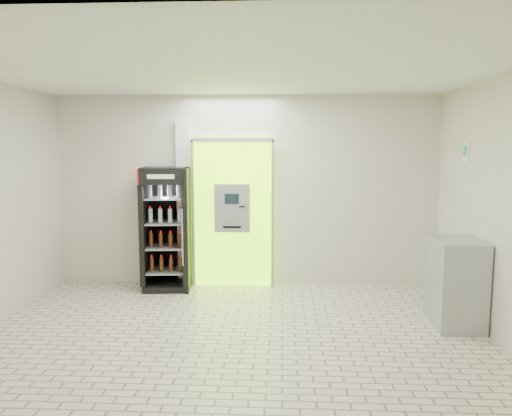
{
  "coord_description": "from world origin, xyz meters",
  "views": [
    {
      "loc": [
        0.57,
        -5.33,
        2.21
      ],
      "look_at": [
        0.23,
        1.2,
        1.39
      ],
      "focal_mm": 35.0,
      "sensor_mm": 36.0,
      "label": 1
    }
  ],
  "objects": [
    {
      "name": "ground",
      "position": [
        0.0,
        0.0,
        0.0
      ],
      "size": [
        6.0,
        6.0,
        0.0
      ],
      "primitive_type": "plane",
      "color": "beige",
      "rests_on": "ground"
    },
    {
      "name": "room_shell",
      "position": [
        0.0,
        0.0,
        1.84
      ],
      "size": [
        6.0,
        6.0,
        6.0
      ],
      "color": "beige",
      "rests_on": "ground"
    },
    {
      "name": "atm_assembly",
      "position": [
        -0.2,
        2.41,
        1.17
      ],
      "size": [
        1.3,
        0.24,
        2.33
      ],
      "color": "#86E606",
      "rests_on": "ground"
    },
    {
      "name": "pillar",
      "position": [
        -0.98,
        2.45,
        1.3
      ],
      "size": [
        0.22,
        0.11,
        2.6
      ],
      "color": "silver",
      "rests_on": "ground"
    },
    {
      "name": "beverage_cooler",
      "position": [
        -1.2,
        2.18,
        0.91
      ],
      "size": [
        0.76,
        0.71,
        1.89
      ],
      "rotation": [
        0.0,
        0.0,
        0.09
      ],
      "color": "black",
      "rests_on": "ground"
    },
    {
      "name": "steel_cabinet",
      "position": [
        2.72,
        0.76,
        0.54
      ],
      "size": [
        0.57,
        0.83,
        1.08
      ],
      "rotation": [
        0.0,
        0.0,
        -0.03
      ],
      "color": "#999CA0",
      "rests_on": "ground"
    },
    {
      "name": "exit_sign",
      "position": [
        2.99,
        1.4,
        2.12
      ],
      "size": [
        0.02,
        0.22,
        0.26
      ],
      "color": "white",
      "rests_on": "room_shell"
    }
  ]
}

